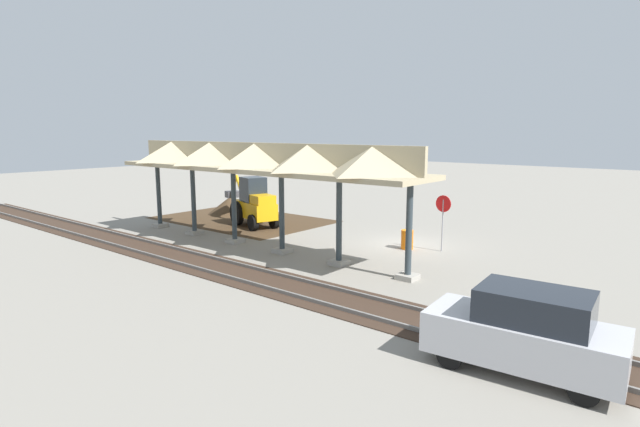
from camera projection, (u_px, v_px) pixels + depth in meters
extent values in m
plane|color=gray|center=(405.00, 245.00, 24.00)|extent=(120.00, 120.00, 0.00)
cube|color=#42301E|center=(242.00, 219.00, 30.80)|extent=(10.48, 7.00, 0.01)
cube|color=#9E998E|center=(408.00, 277.00, 18.43)|extent=(0.70, 0.70, 0.20)
cylinder|color=#2D383D|center=(409.00, 232.00, 18.15)|extent=(0.24, 0.24, 3.60)
cube|color=#9E998E|center=(339.00, 262.00, 20.43)|extent=(0.70, 0.70, 0.20)
cylinder|color=#2D383D|center=(339.00, 222.00, 20.15)|extent=(0.24, 0.24, 3.60)
cube|color=#9E998E|center=(282.00, 251.00, 22.43)|extent=(0.70, 0.70, 0.20)
cylinder|color=#2D383D|center=(282.00, 213.00, 22.15)|extent=(0.24, 0.24, 3.60)
cube|color=#9E998E|center=(235.00, 241.00, 24.43)|extent=(0.70, 0.70, 0.20)
cylinder|color=#2D383D|center=(234.00, 207.00, 24.15)|extent=(0.24, 0.24, 3.60)
cube|color=#9E998E|center=(195.00, 232.00, 26.43)|extent=(0.70, 0.70, 0.20)
cylinder|color=#2D383D|center=(193.00, 201.00, 26.15)|extent=(0.24, 0.24, 3.60)
cube|color=#9E998E|center=(160.00, 225.00, 28.43)|extent=(0.70, 0.70, 0.20)
cylinder|color=#2D383D|center=(159.00, 196.00, 28.15)|extent=(0.24, 0.24, 3.60)
cube|color=tan|center=(256.00, 169.00, 22.84)|extent=(17.19, 3.20, 0.20)
cube|color=tan|center=(256.00, 155.00, 22.73)|extent=(17.19, 0.20, 1.10)
pyramid|color=tan|center=(373.00, 160.00, 18.73)|extent=(2.88, 3.20, 1.10)
pyramid|color=tan|center=(309.00, 157.00, 20.73)|extent=(2.88, 3.20, 1.10)
pyramid|color=tan|center=(256.00, 155.00, 22.73)|extent=(2.88, 3.20, 1.10)
pyramid|color=tan|center=(211.00, 153.00, 24.73)|extent=(2.88, 3.20, 1.10)
pyramid|color=tan|center=(173.00, 151.00, 26.73)|extent=(2.88, 3.20, 1.10)
cube|color=slate|center=(299.00, 280.00, 18.16)|extent=(60.00, 0.08, 0.15)
cube|color=slate|center=(271.00, 289.00, 17.07)|extent=(60.00, 0.08, 0.15)
cube|color=#38281E|center=(286.00, 286.00, 17.62)|extent=(60.00, 2.58, 0.03)
cylinder|color=gray|center=(442.00, 226.00, 22.55)|extent=(0.06, 0.06, 2.38)
cylinder|color=red|center=(443.00, 204.00, 22.38)|extent=(0.76, 0.10, 0.76)
cube|color=orange|center=(255.00, 210.00, 28.48)|extent=(3.44, 2.22, 0.90)
cube|color=#1E262D|center=(253.00, 189.00, 28.45)|extent=(1.60, 1.51, 1.40)
cube|color=orange|center=(263.00, 200.00, 27.51)|extent=(1.43, 1.39, 0.50)
cylinder|color=black|center=(259.00, 211.00, 29.70)|extent=(1.42, 0.71, 1.40)
cylinder|color=black|center=(237.00, 213.00, 28.94)|extent=(1.42, 0.71, 1.40)
cylinder|color=black|center=(274.00, 220.00, 28.01)|extent=(0.95, 0.56, 0.90)
cylinder|color=black|center=(253.00, 223.00, 27.31)|extent=(0.95, 0.56, 0.90)
cylinder|color=orange|center=(240.00, 187.00, 30.00)|extent=(1.07, 0.50, 1.41)
cylinder|color=orange|center=(234.00, 185.00, 30.66)|extent=(0.85, 0.41, 1.29)
cube|color=#47474C|center=(233.00, 194.00, 31.05)|extent=(0.82, 0.95, 0.40)
cone|color=#42301E|center=(231.00, 214.00, 32.96)|extent=(5.98, 5.98, 2.29)
cube|color=#B7B7BC|center=(522.00, 340.00, 11.26)|extent=(4.32, 2.07, 0.95)
cube|color=#1E232B|center=(534.00, 306.00, 11.00)|extent=(2.46, 1.72, 0.73)
cylinder|color=black|center=(450.00, 356.00, 11.52)|extent=(0.61, 0.25, 0.60)
cylinder|color=black|center=(471.00, 335.00, 12.71)|extent=(0.61, 0.25, 0.60)
cylinder|color=black|center=(584.00, 391.00, 9.96)|extent=(0.61, 0.25, 0.60)
cylinder|color=black|center=(593.00, 363.00, 11.15)|extent=(0.61, 0.25, 0.60)
cylinder|color=orange|center=(407.00, 240.00, 23.09)|extent=(0.56, 0.56, 0.90)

